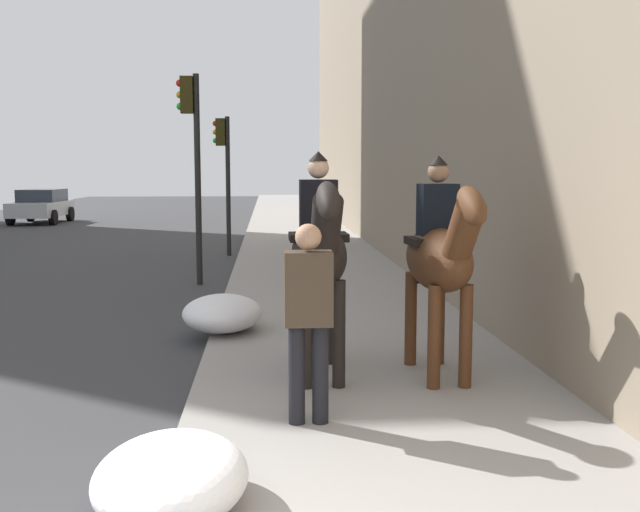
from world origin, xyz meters
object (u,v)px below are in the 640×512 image
at_px(mounted_horse_far, 440,256).
at_px(pedestrian_greeting, 308,310).
at_px(traffic_light_far_curb, 224,163).
at_px(car_mid_lane, 42,205).
at_px(mounted_horse_near, 319,252).
at_px(traffic_light_near_curb, 193,146).

xyz_separation_m(mounted_horse_far, pedestrian_greeting, (-1.28, 1.42, -0.29)).
xyz_separation_m(pedestrian_greeting, traffic_light_far_curb, (13.30, 1.46, 1.35)).
relative_size(mounted_horse_far, traffic_light_far_curb, 0.63).
distance_m(car_mid_lane, traffic_light_far_curb, 15.26).
height_order(mounted_horse_near, traffic_light_far_curb, traffic_light_far_curb).
distance_m(car_mid_lane, traffic_light_near_curb, 19.37).
bearing_deg(car_mid_lane, traffic_light_far_curb, 35.04).
bearing_deg(mounted_horse_near, traffic_light_far_curb, -173.12).
bearing_deg(traffic_light_near_curb, mounted_horse_far, -155.87).
distance_m(mounted_horse_near, traffic_light_far_curb, 12.08).
distance_m(pedestrian_greeting, traffic_light_near_curb, 8.75).
relative_size(pedestrian_greeting, traffic_light_far_curb, 0.47).
height_order(mounted_horse_near, car_mid_lane, mounted_horse_near).
xyz_separation_m(mounted_horse_near, traffic_light_far_curb, (11.92, 1.65, 1.02)).
relative_size(pedestrian_greeting, traffic_light_near_curb, 0.42).
distance_m(pedestrian_greeting, traffic_light_far_curb, 13.45).
xyz_separation_m(mounted_horse_far, traffic_light_near_curb, (7.13, 3.20, 1.34)).
bearing_deg(traffic_light_near_curb, pedestrian_greeting, -168.07).
height_order(pedestrian_greeting, traffic_light_far_curb, traffic_light_far_curb).
bearing_deg(traffic_light_far_curb, traffic_light_near_curb, 176.31).
xyz_separation_m(mounted_horse_far, traffic_light_far_curb, (12.02, 2.88, 1.06)).
xyz_separation_m(mounted_horse_far, car_mid_lane, (24.57, 11.40, -0.63)).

